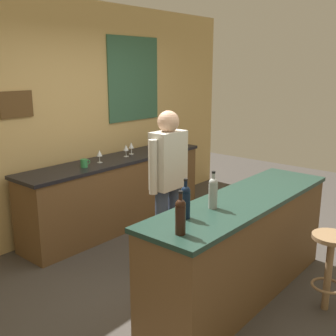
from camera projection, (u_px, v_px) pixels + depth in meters
The scene contains 14 objects.
ground_plane at pixel (204, 279), 3.98m from camera, with size 10.00×10.00×0.00m, color #423D38.
back_wall at pixel (70, 118), 4.92m from camera, with size 6.00×0.09×2.80m.
bar_counter at pixel (241, 247), 3.62m from camera, with size 2.26×0.60×0.92m.
side_counter at pixel (117, 192), 5.20m from camera, with size 2.67×0.56×0.90m.
bartender at pixel (168, 180), 3.99m from camera, with size 0.52×0.21×1.62m.
bar_stool at pixel (330, 260), 3.38m from camera, with size 0.32×0.32×0.68m.
wine_bottle_a at pixel (180, 215), 2.72m from camera, with size 0.07×0.07×0.31m.
wine_bottle_b at pixel (185, 201), 3.01m from camera, with size 0.07×0.07×0.31m.
wine_bottle_c at pixel (213, 192), 3.22m from camera, with size 0.07×0.07×0.31m.
wine_glass_a at pixel (99, 154), 4.85m from camera, with size 0.07×0.07×0.16m.
wine_glass_b at pixel (126, 148), 5.17m from camera, with size 0.07×0.07×0.16m.
wine_glass_c at pixel (131, 146), 5.32m from camera, with size 0.07×0.07×0.16m.
wine_glass_d at pixel (177, 137), 5.95m from camera, with size 0.07×0.07×0.16m.
coffee_mug at pixel (84, 163), 4.64m from camera, with size 0.12×0.08×0.09m.
Camera 1 is at (-2.97, -2.06, 2.03)m, focal length 43.40 mm.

